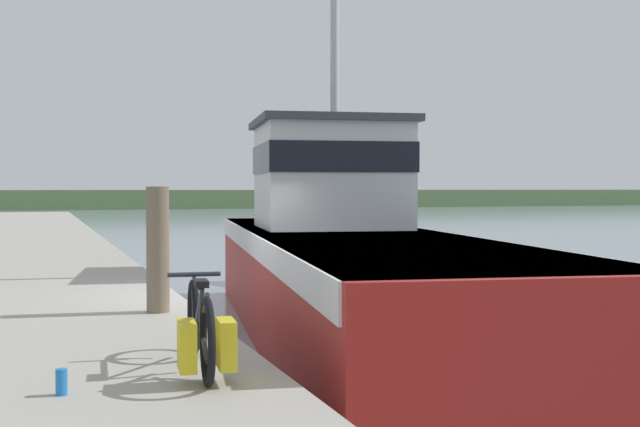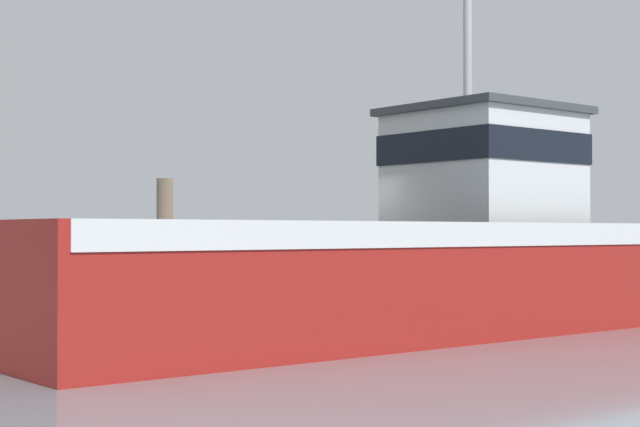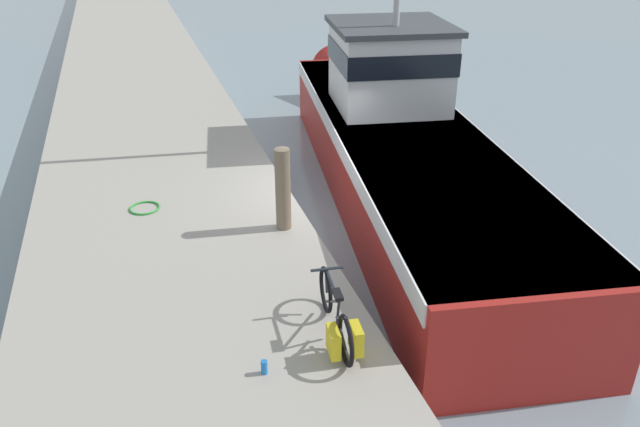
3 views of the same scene
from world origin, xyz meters
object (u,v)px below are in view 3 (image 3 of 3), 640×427
(fishing_boat_main, at_px, (396,139))
(bicycle_touring, at_px, (338,321))
(mooring_post, at_px, (283,189))
(water_bottle_on_curb, at_px, (264,367))

(fishing_boat_main, relative_size, bicycle_touring, 8.66)
(fishing_boat_main, xyz_separation_m, bicycle_touring, (-3.44, -6.05, 0.08))
(bicycle_touring, height_order, mooring_post, mooring_post)
(water_bottle_on_curb, bearing_deg, mooring_post, 71.84)
(fishing_boat_main, height_order, mooring_post, fishing_boat_main)
(bicycle_touring, bearing_deg, water_bottle_on_curb, -158.89)
(mooring_post, bearing_deg, bicycle_touring, -92.14)
(fishing_boat_main, xyz_separation_m, water_bottle_on_curb, (-4.47, -6.34, -0.16))
(bicycle_touring, distance_m, water_bottle_on_curb, 1.09)
(fishing_boat_main, bearing_deg, mooring_post, -130.55)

